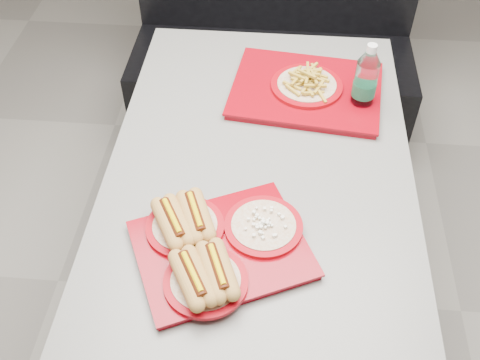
# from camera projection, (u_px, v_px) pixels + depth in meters

# --- Properties ---
(ground) EXTENTS (6.00, 6.00, 0.00)m
(ground) POSITION_uv_depth(u_px,v_px,m) (255.00, 296.00, 2.22)
(ground) COLOR gray
(ground) RESTS_ON ground
(diner_table) EXTENTS (0.92, 1.42, 0.75)m
(diner_table) POSITION_uv_depth(u_px,v_px,m) (259.00, 198.00, 1.80)
(diner_table) COLOR black
(diner_table) RESTS_ON ground
(booth_bench) EXTENTS (1.30, 0.57, 1.35)m
(booth_bench) POSITION_uv_depth(u_px,v_px,m) (272.00, 52.00, 2.68)
(booth_bench) COLOR black
(booth_bench) RESTS_ON ground
(tray_near) EXTENTS (0.52, 0.48, 0.09)m
(tray_near) POSITION_uv_depth(u_px,v_px,m) (214.00, 246.00, 1.42)
(tray_near) COLOR maroon
(tray_near) RESTS_ON diner_table
(tray_far) EXTENTS (0.53, 0.44, 0.10)m
(tray_far) POSITION_uv_depth(u_px,v_px,m) (306.00, 87.00, 1.88)
(tray_far) COLOR maroon
(tray_far) RESTS_ON diner_table
(water_bottle) EXTENTS (0.08, 0.08, 0.24)m
(water_bottle) POSITION_uv_depth(u_px,v_px,m) (365.00, 82.00, 1.77)
(water_bottle) COLOR silver
(water_bottle) RESTS_ON diner_table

